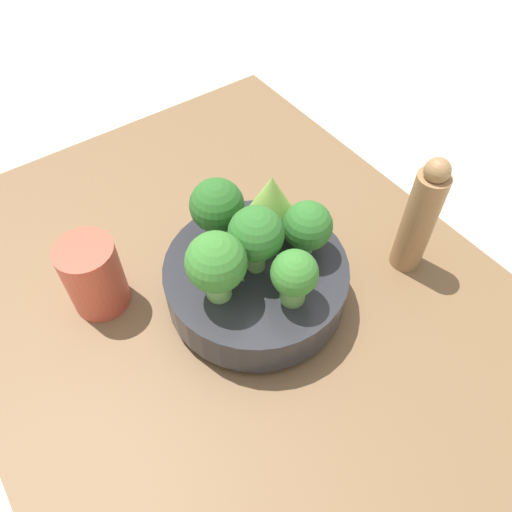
# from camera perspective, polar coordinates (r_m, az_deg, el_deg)

# --- Properties ---
(ground_plane) EXTENTS (6.00, 6.00, 0.00)m
(ground_plane) POSITION_cam_1_polar(r_m,az_deg,el_deg) (0.68, -0.61, -8.54)
(ground_plane) COLOR beige
(table) EXTENTS (0.90, 0.65, 0.05)m
(table) POSITION_cam_1_polar(r_m,az_deg,el_deg) (0.66, -0.63, -7.54)
(table) COLOR brown
(table) RESTS_ON ground_plane
(bowl) EXTENTS (0.23, 0.23, 0.07)m
(bowl) POSITION_cam_1_polar(r_m,az_deg,el_deg) (0.62, 0.00, -2.80)
(bowl) COLOR #28282D
(bowl) RESTS_ON table
(broccoli_floret_back) EXTENTS (0.07, 0.07, 0.09)m
(broccoli_floret_back) POSITION_cam_1_polar(r_m,az_deg,el_deg) (0.53, -4.56, -0.94)
(broccoli_floret_back) COLOR #7AB256
(broccoli_floret_back) RESTS_ON bowl
(broccoli_floret_left) EXTENTS (0.05, 0.05, 0.07)m
(broccoli_floret_left) POSITION_cam_1_polar(r_m,az_deg,el_deg) (0.54, 4.40, -2.27)
(broccoli_floret_left) COLOR #609347
(broccoli_floret_left) RESTS_ON bowl
(romanesco_piece_near) EXTENTS (0.07, 0.07, 0.09)m
(romanesco_piece_near) POSITION_cam_1_polar(r_m,az_deg,el_deg) (0.60, 1.76, 6.44)
(romanesco_piece_near) COLOR #609347
(romanesco_piece_near) RESTS_ON bowl
(broccoli_floret_right) EXTENTS (0.07, 0.07, 0.09)m
(broccoli_floret_right) POSITION_cam_1_polar(r_m,az_deg,el_deg) (0.60, -4.48, 5.66)
(broccoli_floret_right) COLOR #6BA34C
(broccoli_floret_right) RESTS_ON bowl
(broccoli_floret_front) EXTENTS (0.06, 0.06, 0.07)m
(broccoli_floret_front) POSITION_cam_1_polar(r_m,az_deg,el_deg) (0.59, 5.65, 3.62)
(broccoli_floret_front) COLOR #609347
(broccoli_floret_front) RESTS_ON bowl
(broccoli_floret_center) EXTENTS (0.06, 0.06, 0.09)m
(broccoli_floret_center) POSITION_cam_1_polar(r_m,az_deg,el_deg) (0.56, 0.00, 2.37)
(broccoli_floret_center) COLOR #609347
(broccoli_floret_center) RESTS_ON bowl
(cup) EXTENTS (0.07, 0.07, 0.10)m
(cup) POSITION_cam_1_polar(r_m,az_deg,el_deg) (0.64, -18.06, -2.19)
(cup) COLOR #C64C38
(cup) RESTS_ON table
(pepper_mill) EXTENTS (0.04, 0.04, 0.18)m
(pepper_mill) POSITION_cam_1_polar(r_m,az_deg,el_deg) (0.66, 18.21, 4.15)
(pepper_mill) COLOR #997047
(pepper_mill) RESTS_ON table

